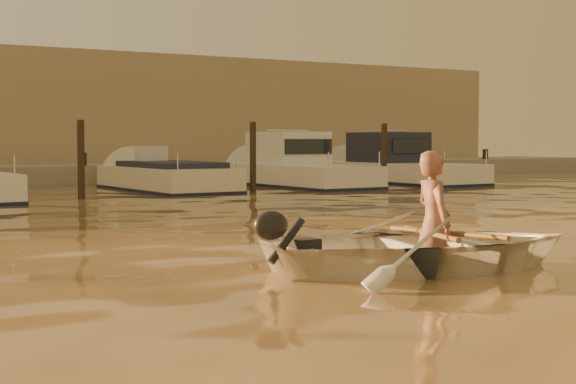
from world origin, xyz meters
TOP-DOWN VIEW (x-y plane):
  - ground_plane at (0.00, 0.00)m, footprint 160.00×160.00m
  - dinghy at (-0.85, -0.02)m, footprint 4.29×3.53m
  - person at (-0.75, -0.05)m, footprint 0.54×0.69m
  - outboard_motor at (-2.30, 0.36)m, footprint 0.97×0.62m
  - oar_port at (-0.60, -0.08)m, footprint 0.16×2.10m
  - oar_starboard at (-0.80, -0.03)m, footprint 0.93×1.93m
  - moored_boat_3 at (3.14, 16.00)m, footprint 2.23×6.37m
  - moored_boat_4 at (7.75, 16.00)m, footprint 2.30×7.08m
  - moored_boat_5 at (11.95, 16.00)m, footprint 2.25×7.54m
  - piling_2 at (-0.20, 13.80)m, footprint 0.18×0.18m
  - piling_3 at (4.80, 13.80)m, footprint 0.18×0.18m
  - piling_4 at (9.50, 13.80)m, footprint 0.18×0.18m
  - fender_c at (-2.30, 12.93)m, footprint 0.30×0.30m
  - fender_d at (2.94, 13.46)m, footprint 0.30×0.30m
  - fender_e at (8.04, 13.46)m, footprint 0.30×0.30m
  - quay at (0.00, 21.50)m, footprint 52.00×4.00m

SIDE VIEW (x-z plane):
  - ground_plane at x=0.00m, z-range 0.00..0.00m
  - fender_c at x=-2.30m, z-range -0.05..0.25m
  - fender_d at x=2.94m, z-range -0.05..0.25m
  - fender_e at x=8.04m, z-range -0.05..0.25m
  - quay at x=0.00m, z-range -0.35..0.65m
  - moored_boat_3 at x=3.14m, z-range -0.25..0.70m
  - dinghy at x=-0.85m, z-range -0.12..0.65m
  - outboard_motor at x=-2.30m, z-range -0.07..0.63m
  - oar_port at x=-0.60m, z-range 0.35..0.49m
  - oar_starboard at x=-0.80m, z-range 0.35..0.49m
  - person at x=-0.75m, z-range -0.30..1.38m
  - moored_boat_4 at x=7.75m, z-range -0.25..1.50m
  - moored_boat_5 at x=11.95m, z-range -0.25..1.50m
  - piling_2 at x=-0.20m, z-range -0.20..2.00m
  - piling_3 at x=4.80m, z-range -0.20..2.00m
  - piling_4 at x=9.50m, z-range -0.20..2.00m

